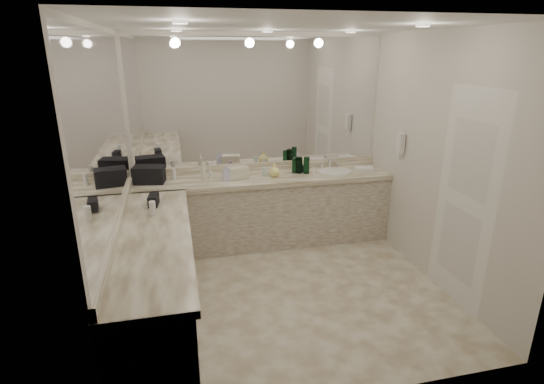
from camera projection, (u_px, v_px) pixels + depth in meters
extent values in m
plane|color=beige|center=(288.00, 290.00, 4.47)|extent=(3.20, 3.20, 0.00)
plane|color=white|center=(291.00, 25.00, 3.63)|extent=(3.20, 3.20, 0.00)
cube|color=beige|center=(258.00, 140.00, 5.43)|extent=(3.20, 0.02, 2.60)
cube|color=beige|center=(113.00, 182.00, 3.70)|extent=(0.02, 3.00, 2.60)
cube|color=beige|center=(438.00, 161.00, 4.39)|extent=(0.02, 3.00, 2.60)
cube|color=beige|center=(264.00, 212.00, 5.44)|extent=(3.20, 0.60, 0.84)
cube|color=silver|center=(264.00, 179.00, 5.28)|extent=(3.20, 0.64, 0.06)
cube|color=beige|center=(156.00, 284.00, 3.77)|extent=(0.60, 2.40, 0.84)
cube|color=silver|center=(153.00, 238.00, 3.63)|extent=(0.64, 2.42, 0.06)
cube|color=silver|center=(259.00, 167.00, 5.53)|extent=(3.20, 0.04, 0.10)
cube|color=silver|center=(120.00, 219.00, 3.82)|extent=(0.04, 3.00, 0.10)
cube|color=white|center=(258.00, 102.00, 5.27)|extent=(3.12, 0.01, 1.55)
cube|color=white|center=(108.00, 128.00, 3.55)|extent=(0.01, 2.92, 1.55)
cylinder|color=white|center=(335.00, 172.00, 5.49)|extent=(0.44, 0.44, 0.03)
cube|color=silver|center=(330.00, 162.00, 5.66)|extent=(0.24, 0.16, 0.14)
cube|color=white|center=(401.00, 143.00, 5.01)|extent=(0.06, 0.10, 0.24)
cube|color=white|center=(465.00, 200.00, 4.01)|extent=(0.02, 0.82, 2.10)
cube|color=black|center=(149.00, 175.00, 5.00)|extent=(0.39, 0.28, 0.20)
cube|color=black|center=(154.00, 200.00, 4.28)|extent=(0.11, 0.21, 0.11)
cube|color=beige|center=(238.00, 173.00, 5.17)|extent=(0.26, 0.19, 0.14)
cube|color=white|center=(364.00, 169.00, 5.55)|extent=(0.26, 0.20, 0.04)
cylinder|color=white|center=(153.00, 208.00, 4.02)|extent=(0.06, 0.06, 0.14)
imported|color=silver|center=(203.00, 171.00, 5.13)|extent=(0.09, 0.09, 0.20)
imported|color=silver|center=(226.00, 173.00, 5.09)|extent=(0.09, 0.09, 0.20)
imported|color=#F3EB80|center=(275.00, 170.00, 5.25)|extent=(0.13, 0.13, 0.17)
cylinder|color=#0D411E|center=(299.00, 166.00, 5.38)|extent=(0.07, 0.07, 0.19)
cylinder|color=#0D411E|center=(307.00, 165.00, 5.37)|extent=(0.07, 0.07, 0.21)
cylinder|color=#0D411E|center=(295.00, 166.00, 5.40)|extent=(0.07, 0.07, 0.19)
cylinder|color=#0D411E|center=(299.00, 165.00, 5.41)|extent=(0.07, 0.07, 0.20)
cylinder|color=#0D411E|center=(298.00, 165.00, 5.42)|extent=(0.06, 0.06, 0.20)
cylinder|color=#9966B2|center=(234.00, 172.00, 5.31)|extent=(0.04, 0.04, 0.09)
cylinder|color=white|center=(211.00, 175.00, 5.18)|extent=(0.04, 0.04, 0.09)
cylinder|color=white|center=(272.00, 171.00, 5.34)|extent=(0.05, 0.05, 0.09)
cylinder|color=#3F3F4C|center=(304.00, 168.00, 5.45)|extent=(0.04, 0.04, 0.09)
cylinder|color=white|center=(314.00, 171.00, 5.33)|extent=(0.05, 0.05, 0.09)
cylinder|color=white|center=(174.00, 174.00, 5.12)|extent=(0.05, 0.05, 0.14)
cylinder|color=silver|center=(264.00, 172.00, 5.28)|extent=(0.05, 0.05, 0.11)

